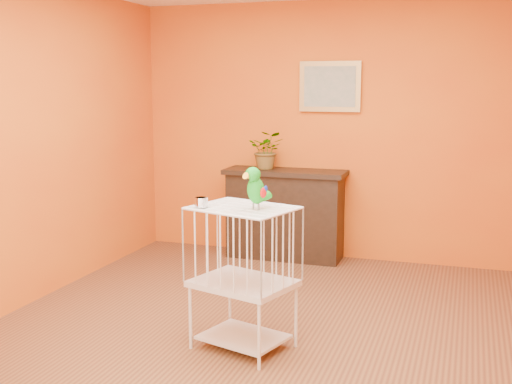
% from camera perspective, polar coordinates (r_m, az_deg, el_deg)
% --- Properties ---
extents(ground, '(4.50, 4.50, 0.00)m').
position_cam_1_polar(ground, '(4.73, 0.43, -12.48)').
color(ground, brown).
rests_on(ground, ground).
extents(room_shell, '(4.50, 4.50, 4.50)m').
position_cam_1_polar(room_shell, '(4.38, 0.46, 7.09)').
color(room_shell, '#C95D12').
rests_on(room_shell, ground).
extents(console_cabinet, '(1.23, 0.44, 0.92)m').
position_cam_1_polar(console_cabinet, '(6.58, 2.57, -1.97)').
color(console_cabinet, black).
rests_on(console_cabinet, ground).
extents(potted_plant, '(0.41, 0.44, 0.30)m').
position_cam_1_polar(potted_plant, '(6.57, 1.05, 3.40)').
color(potted_plant, '#26722D').
rests_on(potted_plant, console_cabinet).
extents(framed_picture, '(0.62, 0.04, 0.50)m').
position_cam_1_polar(framed_picture, '(6.53, 6.59, 9.30)').
color(framed_picture, '#A17539').
rests_on(framed_picture, room_shell).
extents(birdcage, '(0.74, 0.65, 0.97)m').
position_cam_1_polar(birdcage, '(4.32, -1.15, -7.48)').
color(birdcage, beige).
rests_on(birdcage, ground).
extents(feed_cup, '(0.09, 0.09, 0.06)m').
position_cam_1_polar(feed_cup, '(4.22, -4.91, -0.89)').
color(feed_cup, silver).
rests_on(feed_cup, birdcage).
extents(parrot, '(0.16, 0.25, 0.28)m').
position_cam_1_polar(parrot, '(4.13, -0.02, 0.40)').
color(parrot, '#59544C').
rests_on(parrot, birdcage).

